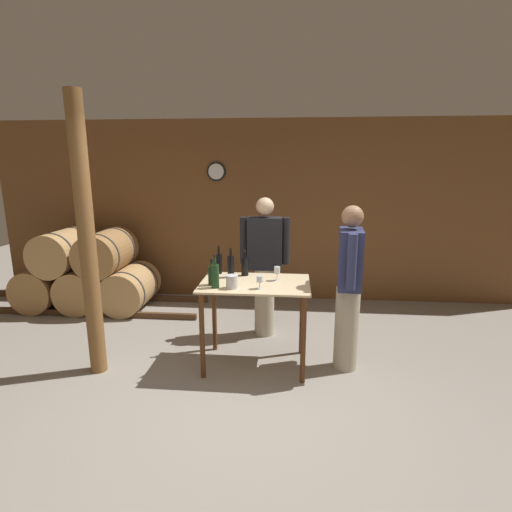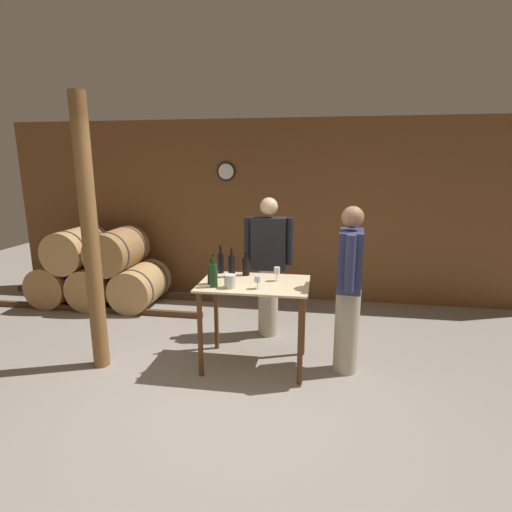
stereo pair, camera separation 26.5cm
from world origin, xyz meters
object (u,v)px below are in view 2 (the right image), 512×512
object	(u,v)px
wine_bottle_right	(232,265)
wine_bottle_center	(214,275)
person_host	(268,264)
person_visitor_with_scarf	(349,287)
wine_glass_near_center	(277,271)
wine_glass_near_left	(258,280)
wine_bottle_left	(211,274)
wooden_post	(90,238)
wine_bottle_far_right	(246,266)
wine_bottle_far_left	(221,262)
ice_bucket	(230,281)

from	to	relation	value
wine_bottle_right	wine_bottle_center	bearing A→B (deg)	-104.03
person_host	person_visitor_with_scarf	size ratio (longest dim) A/B	1.00
person_host	wine_glass_near_center	bearing A→B (deg)	-75.88
wine_glass_near_left	person_visitor_with_scarf	size ratio (longest dim) A/B	0.08
wine_bottle_left	wine_bottle_right	xyz separation A→B (m)	(0.14, 0.29, 0.02)
wine_bottle_left	person_host	bearing A→B (deg)	63.59
wooden_post	wine_bottle_far_right	bearing A→B (deg)	19.89
wine_bottle_far_left	ice_bucket	xyz separation A→B (m)	(0.22, -0.52, -0.05)
person_host	wine_glass_near_left	bearing A→B (deg)	-88.70
ice_bucket	wooden_post	bearing A→B (deg)	-177.60
wine_bottle_far_right	person_host	world-z (taller)	person_host
wine_bottle_far_left	wine_bottle_right	size ratio (longest dim) A/B	1.00
wine_bottle_far_left	wine_bottle_left	bearing A→B (deg)	-88.75
wine_bottle_far_left	wine_bottle_right	world-z (taller)	same
wine_bottle_center	wine_bottle_right	size ratio (longest dim) A/B	1.05
wine_bottle_far_right	person_host	xyz separation A→B (m)	(0.17, 0.54, -0.11)
wooden_post	ice_bucket	size ratio (longest dim) A/B	20.87
wine_bottle_far_left	person_host	distance (m)	0.68
wine_bottle_right	ice_bucket	size ratio (longest dim) A/B	2.39
wooden_post	wine_bottle_far_right	distance (m)	1.57
wine_bottle_center	person_host	xyz separation A→B (m)	(0.40, 1.00, -0.13)
wine_bottle_left	wine_bottle_center	world-z (taller)	wine_bottle_center
wooden_post	wine_bottle_center	world-z (taller)	wooden_post
wine_bottle_far_left	wine_bottle_center	xyz separation A→B (m)	(0.06, -0.51, 0.01)
wine_glass_near_left	person_host	bearing A→B (deg)	91.30
wine_bottle_center	wine_bottle_far_right	world-z (taller)	wine_bottle_center
wine_bottle_right	person_visitor_with_scarf	world-z (taller)	person_visitor_with_scarf
wine_glass_near_left	wine_bottle_far_right	bearing A→B (deg)	113.44
wine_glass_near_center	person_visitor_with_scarf	bearing A→B (deg)	-5.97
wooden_post	wine_bottle_left	world-z (taller)	wooden_post
ice_bucket	person_host	xyz separation A→B (m)	(0.24, 1.00, -0.07)
wine_bottle_far_left	wine_glass_near_left	bearing A→B (deg)	-46.17
wine_bottle_far_left	wine_bottle_center	size ratio (longest dim) A/B	0.95
wine_bottle_far_left	person_host	xyz separation A→B (m)	(0.46, 0.49, -0.12)
wine_bottle_far_left	wine_bottle_far_right	xyz separation A→B (m)	(0.29, -0.05, -0.01)
wine_bottle_left	person_visitor_with_scarf	xyz separation A→B (m)	(1.34, 0.14, -0.11)
wine_glass_near_center	wine_bottle_far_right	bearing A→B (deg)	155.41
wooden_post	person_visitor_with_scarf	distance (m)	2.56
wine_bottle_right	wine_bottle_far_right	size ratio (longest dim) A/B	1.11
wine_glass_near_center	person_visitor_with_scarf	xyz separation A→B (m)	(0.71, -0.07, -0.11)
wine_bottle_far_right	wine_glass_near_center	world-z (taller)	wine_bottle_far_right
wine_bottle_far_right	person_visitor_with_scarf	distance (m)	1.09
wooden_post	person_host	bearing A→B (deg)	33.27
ice_bucket	person_visitor_with_scarf	xyz separation A→B (m)	(1.13, 0.23, -0.08)
wine_bottle_left	wine_bottle_far_right	xyz separation A→B (m)	(0.28, 0.37, 0.00)
wine_glass_near_left	person_host	world-z (taller)	person_host
wooden_post	ice_bucket	xyz separation A→B (m)	(1.37, 0.06, -0.39)
wine_bottle_left	wine_bottle_far_right	bearing A→B (deg)	53.14
ice_bucket	person_host	size ratio (longest dim) A/B	0.08
wine_bottle_far_left	wine_glass_near_center	xyz separation A→B (m)	(0.64, -0.21, -0.01)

